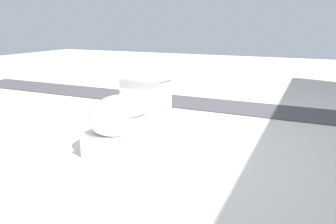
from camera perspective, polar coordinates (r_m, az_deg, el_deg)
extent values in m
plane|color=beige|center=(2.37, -0.97, -5.97)|extent=(14.00, 14.00, 0.00)
cube|color=#423F44|center=(3.45, 16.20, 0.32)|extent=(0.56, 8.00, 0.01)
cube|color=white|center=(2.32, -6.78, -4.33)|extent=(0.63, 0.40, 0.17)
ellipsoid|color=white|center=(2.19, -8.51, -0.72)|extent=(0.48, 0.41, 0.28)
cylinder|color=white|center=(2.18, -8.57, 0.70)|extent=(0.43, 0.43, 0.03)
cube|color=white|center=(2.42, -3.93, 2.35)|extent=(0.22, 0.36, 0.30)
cube|color=white|center=(2.38, -4.00, 6.29)|extent=(0.24, 0.38, 0.04)
cylinder|color=silver|center=(2.34, -2.39, 6.72)|extent=(0.02, 0.02, 0.01)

